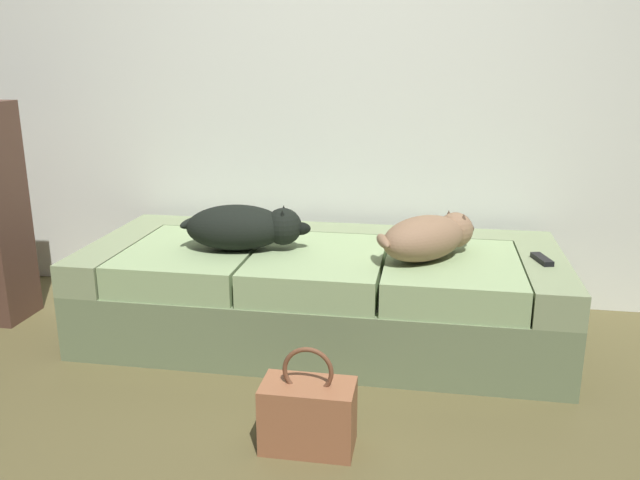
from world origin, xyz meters
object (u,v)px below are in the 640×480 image
Objects in this scene: tv_remote at (542,259)px; handbag at (308,414)px; dog_dark at (244,227)px; couch at (322,292)px; dog_tan at (429,237)px.

handbag is at bearing -150.26° from tv_remote.
tv_remote is 1.28m from handbag.
dog_dark reaches higher than tv_remote.
couch is 3.60× the size of dog_dark.
tv_remote reaches higher than handbag.
handbag is at bearing -61.51° from dog_dark.
dog_dark reaches higher than handbag.
handbag is (-0.87, -0.88, -0.33)m from tv_remote.
dog_tan is 1.02m from handbag.
couch is 1.01m from tv_remote.
couch is at bearing 14.54° from dog_dark.
couch is at bearing 161.45° from tv_remote.
dog_dark is at bearing -179.78° from dog_tan.
tv_remote is (0.49, 0.03, -0.09)m from dog_tan.
dog_tan reaches higher than couch.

